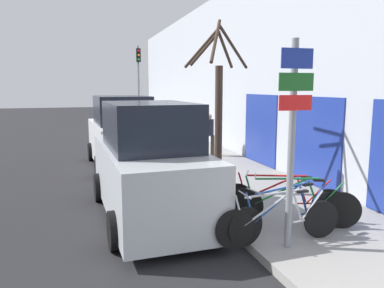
{
  "coord_description": "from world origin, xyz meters",
  "views": [
    {
      "loc": [
        -1.61,
        -1.19,
        2.69
      ],
      "look_at": [
        0.93,
        7.03,
        1.37
      ],
      "focal_mm": 35.0,
      "sensor_mm": 36.0,
      "label": 1
    }
  ],
  "objects_px": {
    "signpost": "(292,134)",
    "street_tree": "(218,109)",
    "bicycle_0": "(280,221)",
    "parked_car_1": "(122,135)",
    "bicycle_2": "(293,205)",
    "bicycle_3": "(282,199)",
    "parked_car_0": "(149,166)",
    "traffic_light": "(139,80)",
    "bicycle_1": "(287,214)",
    "pedestrian_near": "(209,132)"
  },
  "relations": [
    {
      "from": "bicycle_2",
      "to": "parked_car_0",
      "type": "bearing_deg",
      "value": 80.69
    },
    {
      "from": "parked_car_0",
      "to": "parked_car_1",
      "type": "height_order",
      "value": "parked_car_1"
    },
    {
      "from": "signpost",
      "to": "parked_car_1",
      "type": "relative_size",
      "value": 0.72
    },
    {
      "from": "street_tree",
      "to": "traffic_light",
      "type": "distance_m",
      "value": 10.15
    },
    {
      "from": "bicycle_2",
      "to": "parked_car_0",
      "type": "height_order",
      "value": "parked_car_0"
    },
    {
      "from": "bicycle_0",
      "to": "bicycle_1",
      "type": "bearing_deg",
      "value": -50.94
    },
    {
      "from": "parked_car_1",
      "to": "street_tree",
      "type": "height_order",
      "value": "street_tree"
    },
    {
      "from": "bicycle_0",
      "to": "bicycle_2",
      "type": "relative_size",
      "value": 1.02
    },
    {
      "from": "signpost",
      "to": "street_tree",
      "type": "bearing_deg",
      "value": 88.79
    },
    {
      "from": "street_tree",
      "to": "bicycle_1",
      "type": "bearing_deg",
      "value": -87.2
    },
    {
      "from": "signpost",
      "to": "bicycle_0",
      "type": "height_order",
      "value": "signpost"
    },
    {
      "from": "traffic_light",
      "to": "street_tree",
      "type": "bearing_deg",
      "value": -88.62
    },
    {
      "from": "parked_car_1",
      "to": "bicycle_1",
      "type": "bearing_deg",
      "value": -77.7
    },
    {
      "from": "bicycle_1",
      "to": "bicycle_3",
      "type": "height_order",
      "value": "bicycle_1"
    },
    {
      "from": "bicycle_2",
      "to": "parked_car_1",
      "type": "bearing_deg",
      "value": 44.21
    },
    {
      "from": "pedestrian_near",
      "to": "traffic_light",
      "type": "relative_size",
      "value": 0.35
    },
    {
      "from": "parked_car_0",
      "to": "pedestrian_near",
      "type": "bearing_deg",
      "value": 57.33
    },
    {
      "from": "bicycle_0",
      "to": "bicycle_1",
      "type": "relative_size",
      "value": 0.94
    },
    {
      "from": "bicycle_2",
      "to": "parked_car_1",
      "type": "height_order",
      "value": "parked_car_1"
    },
    {
      "from": "bicycle_3",
      "to": "parked_car_0",
      "type": "height_order",
      "value": "parked_car_0"
    },
    {
      "from": "bicycle_0",
      "to": "parked_car_1",
      "type": "relative_size",
      "value": 0.49
    },
    {
      "from": "parked_car_1",
      "to": "traffic_light",
      "type": "xyz_separation_m",
      "value": [
        1.54,
        5.74,
        1.95
      ]
    },
    {
      "from": "bicycle_0",
      "to": "parked_car_0",
      "type": "distance_m",
      "value": 2.91
    },
    {
      "from": "parked_car_1",
      "to": "bicycle_2",
      "type": "bearing_deg",
      "value": -74.14
    },
    {
      "from": "parked_car_1",
      "to": "traffic_light",
      "type": "height_order",
      "value": "traffic_light"
    },
    {
      "from": "bicycle_2",
      "to": "signpost",
      "type": "bearing_deg",
      "value": 169.87
    },
    {
      "from": "signpost",
      "to": "street_tree",
      "type": "height_order",
      "value": "street_tree"
    },
    {
      "from": "signpost",
      "to": "traffic_light",
      "type": "bearing_deg",
      "value": 90.74
    },
    {
      "from": "bicycle_0",
      "to": "parked_car_0",
      "type": "relative_size",
      "value": 0.48
    },
    {
      "from": "pedestrian_near",
      "to": "street_tree",
      "type": "relative_size",
      "value": 0.39
    },
    {
      "from": "parked_car_1",
      "to": "traffic_light",
      "type": "bearing_deg",
      "value": 72.52
    },
    {
      "from": "bicycle_1",
      "to": "bicycle_2",
      "type": "xyz_separation_m",
      "value": [
        0.36,
        0.4,
        0.01
      ]
    },
    {
      "from": "pedestrian_near",
      "to": "traffic_light",
      "type": "distance_m",
      "value": 6.07
    },
    {
      "from": "signpost",
      "to": "bicycle_2",
      "type": "height_order",
      "value": "signpost"
    },
    {
      "from": "bicycle_1",
      "to": "bicycle_3",
      "type": "distance_m",
      "value": 0.87
    },
    {
      "from": "bicycle_1",
      "to": "bicycle_3",
      "type": "relative_size",
      "value": 1.16
    },
    {
      "from": "bicycle_0",
      "to": "street_tree",
      "type": "xyz_separation_m",
      "value": [
        0.13,
        3.17,
        1.63
      ]
    },
    {
      "from": "bicycle_1",
      "to": "traffic_light",
      "type": "bearing_deg",
      "value": -9.62
    },
    {
      "from": "parked_car_0",
      "to": "street_tree",
      "type": "xyz_separation_m",
      "value": [
        1.85,
        0.88,
        1.08
      ]
    },
    {
      "from": "signpost",
      "to": "bicycle_2",
      "type": "relative_size",
      "value": 1.49
    },
    {
      "from": "bicycle_2",
      "to": "bicycle_3",
      "type": "relative_size",
      "value": 1.06
    },
    {
      "from": "bicycle_3",
      "to": "pedestrian_near",
      "type": "bearing_deg",
      "value": 22.9
    },
    {
      "from": "bicycle_1",
      "to": "parked_car_1",
      "type": "height_order",
      "value": "parked_car_1"
    },
    {
      "from": "bicycle_0",
      "to": "traffic_light",
      "type": "distance_m",
      "value": 13.52
    },
    {
      "from": "signpost",
      "to": "parked_car_0",
      "type": "bearing_deg",
      "value": 125.96
    },
    {
      "from": "traffic_light",
      "to": "bicycle_3",
      "type": "bearing_deg",
      "value": -86.45
    },
    {
      "from": "bicycle_3",
      "to": "street_tree",
      "type": "relative_size",
      "value": 0.5
    },
    {
      "from": "parked_car_0",
      "to": "traffic_light",
      "type": "xyz_separation_m",
      "value": [
        1.61,
        10.99,
        1.95
      ]
    },
    {
      "from": "bicycle_0",
      "to": "parked_car_1",
      "type": "xyz_separation_m",
      "value": [
        -1.65,
        7.54,
        0.55
      ]
    },
    {
      "from": "signpost",
      "to": "bicycle_0",
      "type": "relative_size",
      "value": 1.46
    }
  ]
}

